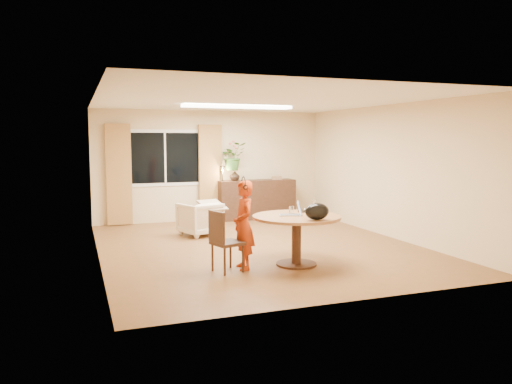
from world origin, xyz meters
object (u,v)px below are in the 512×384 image
Objects in this scene: dining_chair at (228,241)px; sideboard at (257,199)px; child at (244,225)px; armchair at (200,219)px; dining_table at (297,226)px.

sideboard reaches higher than dining_chair.
child is 1.79× the size of armchair.
dining_chair is 0.35m from child.
dining_table is 2.99m from armchair.
dining_chair reaches higher than dining_table.
sideboard is (2.08, 4.46, 0.02)m from dining_chair.
child is at bearing -112.40° from sideboard.
sideboard is at bearing 77.61° from dining_table.
sideboard is at bearing 158.42° from child.
dining_chair is 4.92m from sideboard.
dining_table is 1.83× the size of armchair.
armchair is (0.29, 2.88, -0.12)m from dining_chair.
sideboard is (1.80, 1.59, 0.14)m from armchair.
dining_chair is at bearing -179.59° from dining_table.
dining_chair is at bearing -73.55° from child.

